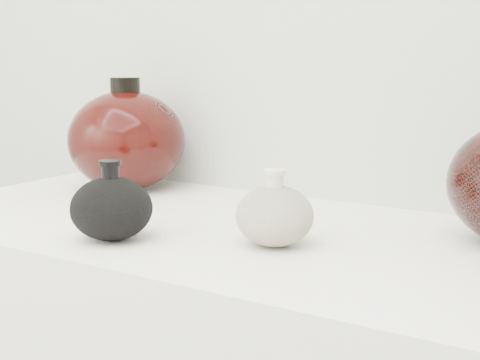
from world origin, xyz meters
The scene contains 3 objects.
black_gourd_vase centered at (-0.16, 0.80, 0.94)m, with size 0.12×0.12×0.11m.
cream_gourd_vase centered at (0.05, 0.90, 0.94)m, with size 0.12×0.12×0.10m.
left_round_pot centered at (-0.38, 1.09, 0.99)m, with size 0.29×0.29×0.21m.
Camera 1 is at (0.47, 0.14, 1.15)m, focal length 50.00 mm.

